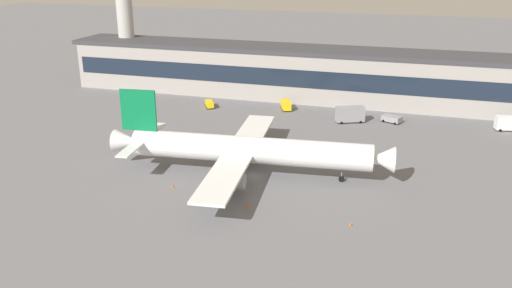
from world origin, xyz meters
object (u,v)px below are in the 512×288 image
Objects in this scene: follow_me_car at (209,104)px; traffic_cone_0 at (248,206)px; catering_truck at (351,114)px; traffic_cone_2 at (172,186)px; traffic_cone_1 at (351,224)px; airliner at (245,150)px; control_tower at (125,13)px; pushback_tractor at (391,118)px; crew_van at (286,104)px; stair_truck at (509,123)px.

follow_me_car reaches higher than traffic_cone_0.
catering_truck is 56.50m from traffic_cone_2.
airliner is at bearing 146.59° from traffic_cone_1.
traffic_cone_1 is 0.97× the size of traffic_cone_2.
traffic_cone_1 is (84.32, -78.51, -22.33)m from control_tower.
pushback_tractor is at bearing 1.06° from follow_me_car.
crew_van is (58.31, -17.10, -21.16)m from control_tower.
airliner is 96.21× the size of traffic_cone_1.
traffic_cone_0 is at bearing -109.87° from pushback_tractor.
catering_truck is at bearing 62.14° from traffic_cone_2.
crew_van is 60.78m from traffic_cone_0.
traffic_cone_2 is at bearing -117.86° from catering_truck.
traffic_cone_2 is at bearing -97.76° from crew_van.
pushback_tractor is at bearing 16.74° from catering_truck.
crew_van is (-28.78, 3.50, 0.41)m from pushback_tractor.
catering_truck is at bearing -19.27° from crew_van.
crew_van is 9.44× the size of traffic_cone_2.
airliner is 11.68× the size of follow_me_car.
traffic_cone_0 is at bearing -100.97° from catering_truck.
catering_truck is at bearing -3.04° from follow_me_car.
stair_truck reaches higher than traffic_cone_0.
stair_truck is 11.05× the size of traffic_cone_1.
control_tower reaches higher than follow_me_car.
traffic_cone_0 is (8.29, -60.20, -1.11)m from crew_van.
airliner reaches higher than traffic_cone_1.
traffic_cone_0 is at bearing -82.16° from crew_van.
control_tower reaches higher than crew_van.
traffic_cone_0 is at bearing -129.61° from stair_truck.
control_tower reaches higher than traffic_cone_0.
pushback_tractor is 60.29m from traffic_cone_0.
traffic_cone_1 is at bearing -92.73° from pushback_tractor.
catering_truck reaches higher than pushback_tractor.
crew_van is (-56.60, 1.84, -0.52)m from stair_truck.
pushback_tractor is (10.08, 3.03, -1.24)m from catering_truck.
stair_truck is at bearing 40.35° from traffic_cone_2.
pushback_tractor is (49.78, 0.92, -0.04)m from follow_me_car.
control_tower reaches higher than stair_truck.
catering_truck reaches higher than crew_van.
airliner is 15.29m from traffic_cone_0.
pushback_tractor is 9.12× the size of traffic_cone_2.
airliner is 46.80m from crew_van.
traffic_cone_0 is 17.76m from traffic_cone_1.
catering_truck is 55.40m from traffic_cone_1.
follow_me_car is 21.47m from crew_van.
traffic_cone_0 reaches higher than traffic_cone_1.
pushback_tractor reaches higher than traffic_cone_1.
follow_me_car is 7.96× the size of traffic_cone_2.
traffic_cone_1 is (22.58, -14.89, -4.88)m from airliner.
airliner is 1.51× the size of control_tower.
catering_truck is at bearing -17.06° from control_tower.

